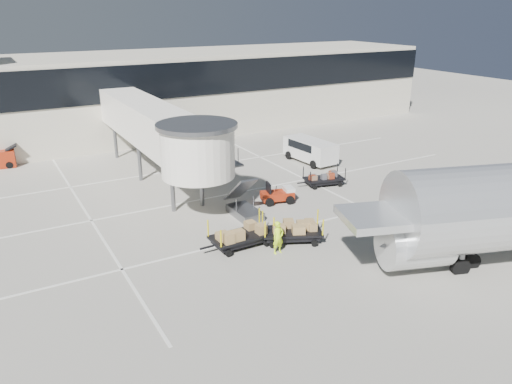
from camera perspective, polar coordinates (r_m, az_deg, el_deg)
ground at (r=28.22m, az=6.09°, el=-5.67°), size 140.00×140.00×0.00m
lane_markings at (r=35.31m, az=-3.54°, el=-0.11°), size 40.00×30.00×0.02m
terminal at (r=53.17m, az=-13.29°, el=10.91°), size 64.00×12.11×15.20m
jet_bridge at (r=35.49m, az=-10.62°, el=6.90°), size 5.70×20.40×6.03m
baggage_tug at (r=33.47m, az=2.54°, el=-0.33°), size 2.36×1.81×1.43m
suitcase_cart at (r=36.96m, az=7.70°, el=1.51°), size 3.63×2.00×1.39m
box_cart_near at (r=27.92m, az=4.33°, el=-4.48°), size 4.04×2.87×1.59m
box_cart_far at (r=27.40m, az=-1.59°, el=-4.99°), size 4.19×1.78×1.63m
ground_worker at (r=26.47m, az=2.55°, el=-5.21°), size 0.70×0.50×1.82m
minivan at (r=42.51m, az=6.10°, el=4.95°), size 2.52×5.13×1.89m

